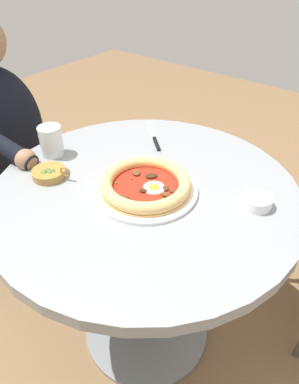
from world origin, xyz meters
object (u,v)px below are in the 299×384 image
steak_knife (155,139)px  olive_pan (49,173)px  dining_table (145,225)px  ramekin_capers (257,201)px  diner_person (15,176)px  pizza_on_plate (146,185)px  water_glass (52,143)px

steak_knife → olive_pan: (-0.11, -0.38, 0.01)m
steak_knife → dining_table: bearing=-57.9°
ramekin_capers → diner_person: (-0.97, -0.16, -0.25)m
steak_knife → diner_person: bearing=-152.4°
pizza_on_plate → diner_person: bearing=-177.9°
pizza_on_plate → water_glass: water_glass is taller
diner_person → water_glass: bearing=-1.4°
dining_table → steak_knife: steak_knife is taller
dining_table → steak_knife: size_ratio=5.12×
olive_pan → dining_table: bearing=28.4°
water_glass → ramekin_capers: (0.64, 0.17, -0.03)m
dining_table → pizza_on_plate: bearing=-45.7°
dining_table → olive_pan: olive_pan is taller
water_glass → olive_pan: water_glass is taller
ramekin_capers → olive_pan: 0.61m
dining_table → olive_pan: bearing=-151.6°
pizza_on_plate → water_glass: (-0.37, -0.03, 0.02)m
diner_person → pizza_on_plate: bearing=2.1°
steak_knife → diner_person: (-0.53, -0.28, -0.24)m
dining_table → water_glass: water_glass is taller
water_glass → ramekin_capers: 0.67m
dining_table → steak_knife: bearing=122.1°
ramekin_capers → olive_pan: (-0.55, -0.26, -0.00)m
dining_table → ramekin_capers: 0.36m
steak_knife → ramekin_capers: bearing=-15.1°
olive_pan → pizza_on_plate: bearing=24.7°
water_glass → olive_pan: size_ratio=0.81×
steak_knife → olive_pan: size_ratio=1.43×
pizza_on_plate → dining_table: bearing=134.3°
pizza_on_plate → ramekin_capers: bearing=25.8°
diner_person → olive_pan: bearing=-13.4°
ramekin_capers → pizza_on_plate: bearing=-154.2°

